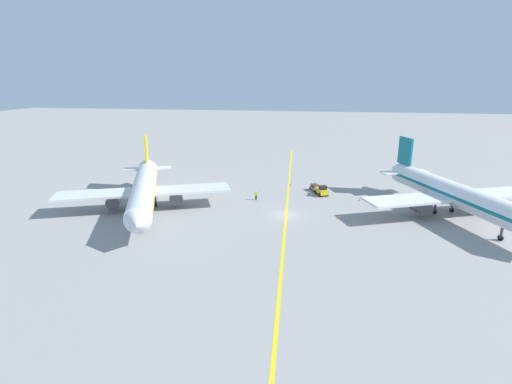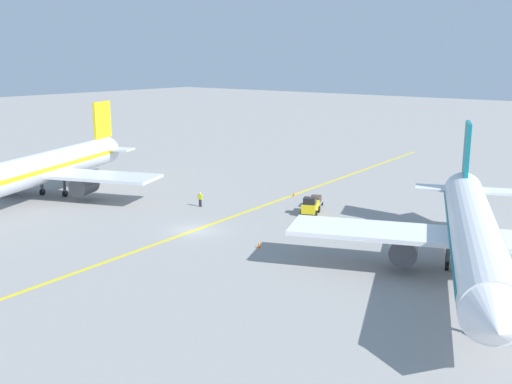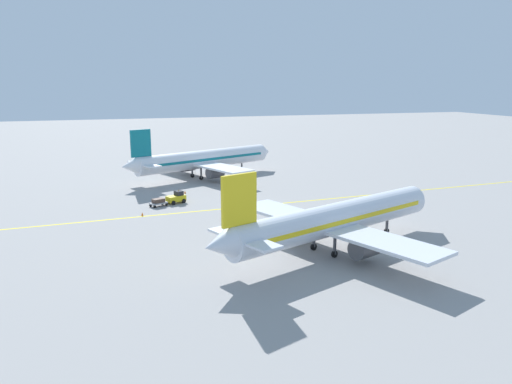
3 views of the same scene
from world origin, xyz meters
TOP-DOWN VIEW (x-y plane):
  - ground_plane at (0.00, 0.00)m, footprint 400.00×400.00m
  - apron_yellow_centreline at (0.00, 0.00)m, footprint 7.93×119.79m
  - airplane_at_gate at (-25.66, -3.65)m, footprint 27.85×33.93m
  - airplane_adjacent_stand at (23.15, 1.49)m, footprint 27.95×34.11m
  - baggage_tug_white at (-5.52, -12.17)m, footprint 2.66×3.35m
  - baggage_cart_trailing at (-4.22, -15.20)m, footprint 2.31×2.94m
  - ground_crew_worker at (6.08, -7.24)m, footprint 0.57×0.29m
  - traffic_cone_near_nose at (-12.24, -9.67)m, footprint 0.32×0.32m
  - traffic_cone_mid_apron at (-8.32, 0.34)m, footprint 0.32×0.32m
  - traffic_cone_by_wingtip at (0.75, -18.14)m, footprint 0.32×0.32m

SIDE VIEW (x-z plane):
  - ground_plane at x=0.00m, z-range 0.00..0.00m
  - apron_yellow_centreline at x=0.00m, z-range 0.00..0.01m
  - traffic_cone_near_nose at x=-12.24m, z-range 0.00..0.55m
  - traffic_cone_mid_apron at x=-8.32m, z-range 0.00..0.55m
  - traffic_cone_by_wingtip at x=0.75m, z-range 0.00..0.55m
  - baggage_cart_trailing at x=-4.22m, z-range 0.14..1.38m
  - baggage_tug_white at x=-5.52m, z-range -0.15..1.96m
  - ground_crew_worker at x=6.08m, z-range 0.07..1.75m
  - airplane_at_gate at x=-25.66m, z-range -1.59..9.01m
  - airplane_adjacent_stand at x=23.15m, z-range -1.59..9.01m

